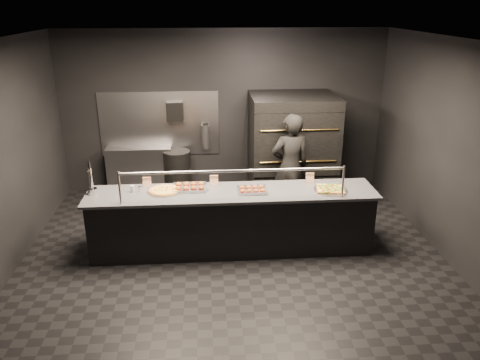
{
  "coord_description": "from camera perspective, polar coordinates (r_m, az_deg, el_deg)",
  "views": [
    {
      "loc": [
        -0.35,
        -6.1,
        3.45
      ],
      "look_at": [
        0.13,
        0.2,
        1.01
      ],
      "focal_mm": 35.0,
      "sensor_mm": 36.0,
      "label": 1
    }
  ],
  "objects": [
    {
      "name": "room",
      "position": [
        6.46,
        -1.25,
        3.47
      ],
      "size": [
        6.04,
        6.0,
        3.0
      ],
      "color": "black",
      "rests_on": "ground"
    },
    {
      "name": "service_counter",
      "position": [
        6.8,
        -0.96,
        -4.97
      ],
      "size": [
        4.1,
        0.78,
        1.37
      ],
      "color": "black",
      "rests_on": "ground"
    },
    {
      "name": "pizza_oven",
      "position": [
        8.52,
        6.33,
        3.99
      ],
      "size": [
        1.5,
        1.23,
        1.91
      ],
      "color": "black",
      "rests_on": "ground"
    },
    {
      "name": "prep_shelf",
      "position": [
        9.03,
        -12.06,
        1.17
      ],
      "size": [
        1.2,
        0.35,
        0.9
      ],
      "primitive_type": "cube",
      "color": "#99999E",
      "rests_on": "ground"
    },
    {
      "name": "towel_dispenser",
      "position": [
        8.72,
        -7.95,
        8.28
      ],
      "size": [
        0.3,
        0.2,
        0.35
      ],
      "primitive_type": "cube",
      "color": "black",
      "rests_on": "room"
    },
    {
      "name": "fire_extinguisher",
      "position": [
        8.83,
        -4.21,
        5.31
      ],
      "size": [
        0.14,
        0.14,
        0.51
      ],
      "color": "#B2B2B7",
      "rests_on": "room"
    },
    {
      "name": "beer_tap",
      "position": [
        6.81,
        -17.65,
        -0.45
      ],
      "size": [
        0.13,
        0.19,
        0.52
      ],
      "color": "silver",
      "rests_on": "service_counter"
    },
    {
      "name": "round_pizza",
      "position": [
        6.7,
        -9.17,
        -1.25
      ],
      "size": [
        0.5,
        0.5,
        0.03
      ],
      "color": "silver",
      "rests_on": "service_counter"
    },
    {
      "name": "slider_tray_a",
      "position": [
        6.74,
        -6.14,
        -0.84
      ],
      "size": [
        0.54,
        0.44,
        0.08
      ],
      "color": "silver",
      "rests_on": "service_counter"
    },
    {
      "name": "slider_tray_b",
      "position": [
        6.61,
        1.5,
        -1.2
      ],
      "size": [
        0.43,
        0.32,
        0.07
      ],
      "color": "silver",
      "rests_on": "service_counter"
    },
    {
      "name": "square_pizza",
      "position": [
        6.77,
        10.96,
        -1.12
      ],
      "size": [
        0.48,
        0.48,
        0.05
      ],
      "color": "silver",
      "rests_on": "service_counter"
    },
    {
      "name": "condiment_jar",
      "position": [
        6.76,
        -12.73,
        -1.06
      ],
      "size": [
        0.14,
        0.06,
        0.09
      ],
      "color": "silver",
      "rests_on": "service_counter"
    },
    {
      "name": "tent_cards",
      "position": [
        6.84,
        -1.93,
        0.03
      ],
      "size": [
        2.51,
        0.04,
        0.15
      ],
      "color": "white",
      "rests_on": "service_counter"
    },
    {
      "name": "trash_bin",
      "position": [
        8.87,
        -7.65,
        0.91
      ],
      "size": [
        0.51,
        0.51,
        0.84
      ],
      "primitive_type": "cylinder",
      "color": "black",
      "rests_on": "ground"
    },
    {
      "name": "worker",
      "position": [
        7.74,
        6.1,
        1.62
      ],
      "size": [
        0.72,
        0.54,
        1.78
      ],
      "primitive_type": "imported",
      "rotation": [
        0.0,
        0.0,
        3.33
      ],
      "color": "black",
      "rests_on": "ground"
    }
  ]
}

